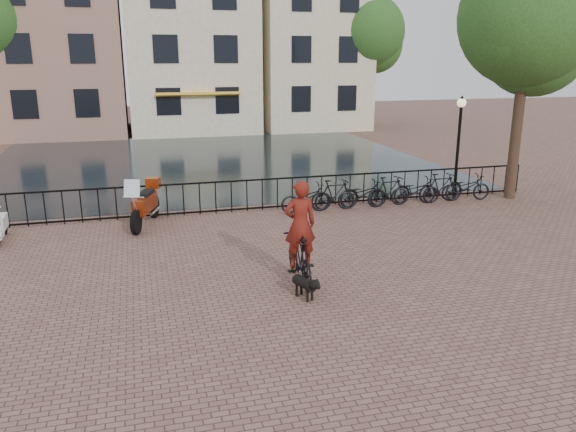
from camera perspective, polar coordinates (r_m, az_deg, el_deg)
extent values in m
plane|color=brown|center=(10.77, 4.25, -10.41)|extent=(100.00, 100.00, 0.00)
plane|color=black|center=(27.02, -8.00, 5.57)|extent=(20.00, 20.00, 0.00)
cube|color=black|center=(17.80, -4.22, 3.63)|extent=(20.00, 0.05, 0.05)
cube|color=black|center=(18.02, -4.16, 0.77)|extent=(20.00, 0.05, 0.05)
cube|color=#956856|center=(39.34, -22.29, 16.55)|extent=(7.50, 9.00, 12.00)
cube|color=beige|center=(39.28, -10.08, 16.72)|extent=(8.00, 9.00, 11.00)
cube|color=gold|center=(34.66, -9.09, 12.11)|extent=(5.00, 0.60, 0.15)
cube|color=#C6BA93|center=(40.85, 1.68, 17.96)|extent=(7.00, 9.00, 12.50)
cylinder|color=black|center=(20.69, 22.32, 9.27)|extent=(0.36, 0.36, 5.60)
sphere|color=#244617|center=(20.64, 23.29, 18.10)|extent=(4.48, 4.48, 4.48)
cylinder|color=black|center=(39.23, 7.98, 13.12)|extent=(0.36, 0.36, 5.95)
sphere|color=#244617|center=(39.22, 8.18, 18.08)|extent=(4.76, 4.76, 4.76)
cylinder|color=black|center=(19.96, 16.83, 6.08)|extent=(0.10, 0.10, 3.20)
sphere|color=beige|center=(19.76, 17.23, 10.94)|extent=(0.30, 0.30, 0.30)
imported|color=black|center=(12.18, 1.20, -4.20)|extent=(0.60, 1.96, 1.17)
imported|color=maroon|center=(11.89, 1.23, 0.02)|extent=(0.85, 0.57, 2.29)
imported|color=black|center=(17.78, 1.89, 1.84)|extent=(1.77, 0.76, 0.90)
imported|color=black|center=(18.07, 4.78, 2.17)|extent=(1.69, 0.59, 1.00)
imported|color=black|center=(18.42, 7.56, 2.20)|extent=(1.72, 0.62, 0.90)
imported|color=black|center=(18.79, 10.24, 2.51)|extent=(1.72, 0.74, 1.00)
imported|color=black|center=(19.22, 12.80, 2.51)|extent=(1.75, 0.71, 0.90)
imported|color=black|center=(19.66, 15.26, 2.79)|extent=(1.68, 0.55, 1.00)
imported|color=black|center=(20.17, 17.59, 2.78)|extent=(1.78, 0.81, 0.90)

